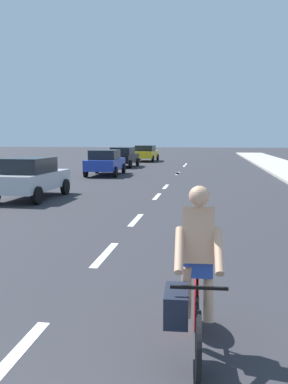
% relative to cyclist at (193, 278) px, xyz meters
% --- Properties ---
extents(ground_plane, '(160.00, 160.00, 0.00)m').
position_rel_cyclist_xyz_m(ground_plane, '(-1.88, 16.74, -0.83)').
color(ground_plane, '#2D2D33').
extents(lane_stripe_1, '(0.16, 1.80, 0.01)m').
position_rel_cyclist_xyz_m(lane_stripe_1, '(-1.88, -0.47, -0.83)').
color(lane_stripe_1, white).
rests_on(lane_stripe_1, ground).
extents(lane_stripe_2, '(0.16, 1.80, 0.01)m').
position_rel_cyclist_xyz_m(lane_stripe_2, '(-1.88, 3.57, -0.83)').
color(lane_stripe_2, white).
rests_on(lane_stripe_2, ground).
extents(lane_stripe_3, '(0.16, 1.80, 0.01)m').
position_rel_cyclist_xyz_m(lane_stripe_3, '(-1.88, 7.15, -0.83)').
color(lane_stripe_3, white).
rests_on(lane_stripe_3, ground).
extents(lane_stripe_4, '(0.16, 1.80, 0.01)m').
position_rel_cyclist_xyz_m(lane_stripe_4, '(-1.88, 11.96, -0.83)').
color(lane_stripe_4, white).
rests_on(lane_stripe_4, ground).
extents(lane_stripe_5, '(0.16, 1.80, 0.01)m').
position_rel_cyclist_xyz_m(lane_stripe_5, '(-1.88, 15.35, -0.83)').
color(lane_stripe_5, white).
rests_on(lane_stripe_5, ground).
extents(lane_stripe_6, '(0.16, 1.80, 0.01)m').
position_rel_cyclist_xyz_m(lane_stripe_6, '(-1.88, 22.65, -0.83)').
color(lane_stripe_6, white).
rests_on(lane_stripe_6, ground).
extents(lane_stripe_7, '(0.16, 1.80, 0.01)m').
position_rel_cyclist_xyz_m(lane_stripe_7, '(-1.88, 23.07, -0.83)').
color(lane_stripe_7, white).
rests_on(lane_stripe_7, ground).
extents(lane_stripe_8, '(0.16, 1.80, 0.01)m').
position_rel_cyclist_xyz_m(lane_stripe_8, '(-1.88, 30.20, -0.83)').
color(lane_stripe_8, white).
rests_on(lane_stripe_8, ground).
extents(lane_stripe_9, '(0.16, 1.80, 0.01)m').
position_rel_cyclist_xyz_m(lane_stripe_9, '(-1.88, 32.70, -0.83)').
color(lane_stripe_9, white).
rests_on(lane_stripe_9, ground).
extents(cyclist, '(0.64, 1.71, 1.82)m').
position_rel_cyclist_xyz_m(cyclist, '(0.00, 0.00, 0.00)').
color(cyclist, black).
rests_on(cyclist, ground).
extents(parked_car_silver, '(1.91, 3.94, 1.57)m').
position_rel_cyclist_xyz_m(parked_car_silver, '(-6.53, 10.62, 0.00)').
color(parked_car_silver, '#B7BABF').
rests_on(parked_car_silver, ground).
extents(parked_car_blue, '(2.09, 4.31, 1.57)m').
position_rel_cyclist_xyz_m(parked_car_blue, '(-6.21, 20.85, 0.01)').
color(parked_car_blue, '#1E389E').
rests_on(parked_car_blue, ground).
extents(parked_car_black, '(2.01, 4.19, 1.57)m').
position_rel_cyclist_xyz_m(parked_car_black, '(-6.60, 28.17, 0.01)').
color(parked_car_black, black).
rests_on(parked_car_black, ground).
extents(parked_car_yellow, '(2.17, 4.57, 1.57)m').
position_rel_cyclist_xyz_m(parked_car_yellow, '(-6.03, 36.37, 0.01)').
color(parked_car_yellow, gold).
rests_on(parked_car_yellow, ground).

